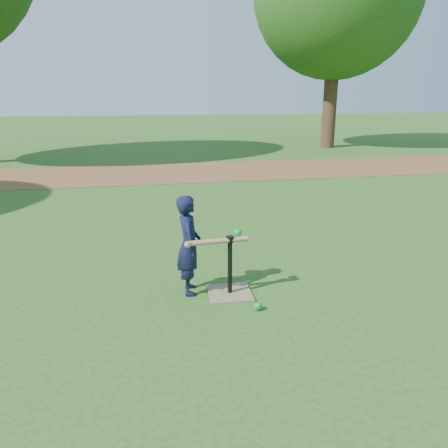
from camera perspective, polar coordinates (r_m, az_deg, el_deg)
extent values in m
plane|color=#285116|center=(4.16, -1.96, -11.11)|extent=(80.00, 80.00, 0.00)
cube|color=brown|center=(11.32, -8.14, 6.62)|extent=(24.00, 3.00, 0.01)
imported|color=black|center=(4.33, -4.61, -2.75)|extent=(0.25, 0.37, 1.00)
sphere|color=#0D9242|center=(4.14, 4.44, -10.64)|extent=(0.08, 0.08, 0.08)
cube|color=#817352|center=(4.45, 0.76, -9.01)|extent=(0.45, 0.45, 0.02)
cylinder|color=black|center=(4.33, 0.77, -5.56)|extent=(0.05, 0.05, 0.55)
cylinder|color=black|center=(4.23, 0.79, -1.98)|extent=(0.08, 0.08, 0.06)
cylinder|color=tan|center=(4.19, -0.76, -2.25)|extent=(0.60, 0.09, 0.05)
sphere|color=tan|center=(4.11, -4.78, -2.68)|extent=(0.06, 0.06, 0.06)
sphere|color=#0D9242|center=(4.27, 1.81, -1.15)|extent=(0.08, 0.08, 0.08)
cylinder|color=#382316|center=(17.17, 13.68, 15.40)|extent=(0.50, 0.50, 3.42)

